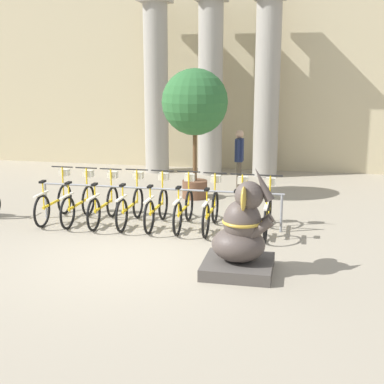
{
  "coord_description": "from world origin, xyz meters",
  "views": [
    {
      "loc": [
        2.78,
        -8.17,
        3.09
      ],
      "look_at": [
        0.9,
        0.73,
        1.0
      ],
      "focal_mm": 50.0,
      "sensor_mm": 36.0,
      "label": 1
    }
  ],
  "objects_px": {
    "person_pedestrian": "(239,155)",
    "elephant_statue": "(241,237)",
    "bicycle_8": "(268,213)",
    "potted_tree": "(195,106)",
    "bicycle_4": "(157,206)",
    "bicycle_6": "(211,210)",
    "bicycle_7": "(239,211)",
    "bicycle_1": "(79,202)",
    "bicycle_5": "(184,208)",
    "bicycle_0": "(54,201)",
    "bicycle_2": "(104,204)",
    "bicycle_3": "(131,205)"
  },
  "relations": [
    {
      "from": "person_pedestrian",
      "to": "elephant_statue",
      "type": "bearing_deg",
      "value": -82.64
    },
    {
      "from": "bicycle_8",
      "to": "elephant_statue",
      "type": "relative_size",
      "value": 1.01
    },
    {
      "from": "potted_tree",
      "to": "bicycle_4",
      "type": "bearing_deg",
      "value": -95.82
    },
    {
      "from": "bicycle_6",
      "to": "bicycle_7",
      "type": "height_order",
      "value": "same"
    },
    {
      "from": "bicycle_1",
      "to": "elephant_statue",
      "type": "relative_size",
      "value": 1.01
    },
    {
      "from": "bicycle_8",
      "to": "potted_tree",
      "type": "relative_size",
      "value": 0.55
    },
    {
      "from": "bicycle_5",
      "to": "bicycle_7",
      "type": "relative_size",
      "value": 1.0
    },
    {
      "from": "person_pedestrian",
      "to": "bicycle_6",
      "type": "bearing_deg",
      "value": -91.61
    },
    {
      "from": "bicycle_4",
      "to": "elephant_statue",
      "type": "relative_size",
      "value": 1.01
    },
    {
      "from": "person_pedestrian",
      "to": "bicycle_7",
      "type": "bearing_deg",
      "value": -82.88
    },
    {
      "from": "bicycle_0",
      "to": "bicycle_2",
      "type": "relative_size",
      "value": 1.0
    },
    {
      "from": "bicycle_3",
      "to": "person_pedestrian",
      "type": "bearing_deg",
      "value": 63.69
    },
    {
      "from": "bicycle_6",
      "to": "elephant_statue",
      "type": "distance_m",
      "value": 2.32
    },
    {
      "from": "bicycle_0",
      "to": "bicycle_5",
      "type": "xyz_separation_m",
      "value": [
        2.78,
        0.02,
        0.0
      ]
    },
    {
      "from": "bicycle_2",
      "to": "bicycle_6",
      "type": "xyz_separation_m",
      "value": [
        2.22,
        0.01,
        0.0
      ]
    },
    {
      "from": "elephant_statue",
      "to": "bicycle_2",
      "type": "bearing_deg",
      "value": 144.97
    },
    {
      "from": "bicycle_4",
      "to": "bicycle_6",
      "type": "height_order",
      "value": "same"
    },
    {
      "from": "bicycle_6",
      "to": "bicycle_8",
      "type": "height_order",
      "value": "same"
    },
    {
      "from": "bicycle_8",
      "to": "bicycle_0",
      "type": "bearing_deg",
      "value": 179.47
    },
    {
      "from": "bicycle_2",
      "to": "bicycle_8",
      "type": "relative_size",
      "value": 1.0
    },
    {
      "from": "bicycle_6",
      "to": "elephant_statue",
      "type": "bearing_deg",
      "value": -68.56
    },
    {
      "from": "potted_tree",
      "to": "bicycle_5",
      "type": "bearing_deg",
      "value": -83.24
    },
    {
      "from": "elephant_statue",
      "to": "bicycle_7",
      "type": "bearing_deg",
      "value": 97.77
    },
    {
      "from": "bicycle_4",
      "to": "potted_tree",
      "type": "height_order",
      "value": "potted_tree"
    },
    {
      "from": "bicycle_0",
      "to": "person_pedestrian",
      "type": "bearing_deg",
      "value": 46.33
    },
    {
      "from": "person_pedestrian",
      "to": "potted_tree",
      "type": "xyz_separation_m",
      "value": [
        -0.95,
        -1.06,
        1.31
      ]
    },
    {
      "from": "bicycle_1",
      "to": "person_pedestrian",
      "type": "xyz_separation_m",
      "value": [
        2.88,
        3.61,
        0.53
      ]
    },
    {
      "from": "bicycle_4",
      "to": "elephant_statue",
      "type": "distance_m",
      "value": 2.94
    },
    {
      "from": "bicycle_8",
      "to": "person_pedestrian",
      "type": "height_order",
      "value": "person_pedestrian"
    },
    {
      "from": "bicycle_1",
      "to": "bicycle_7",
      "type": "relative_size",
      "value": 1.0
    },
    {
      "from": "bicycle_8",
      "to": "bicycle_1",
      "type": "bearing_deg",
      "value": 179.59
    },
    {
      "from": "elephant_statue",
      "to": "bicycle_6",
      "type": "bearing_deg",
      "value": 111.44
    },
    {
      "from": "bicycle_7",
      "to": "bicycle_0",
      "type": "bearing_deg",
      "value": 179.44
    },
    {
      "from": "elephant_statue",
      "to": "potted_tree",
      "type": "xyz_separation_m",
      "value": [
        -1.7,
        4.72,
        1.68
      ]
    },
    {
      "from": "bicycle_0",
      "to": "bicycle_6",
      "type": "xyz_separation_m",
      "value": [
        3.33,
        -0.02,
        0.0
      ]
    },
    {
      "from": "bicycle_1",
      "to": "potted_tree",
      "type": "bearing_deg",
      "value": 52.99
    },
    {
      "from": "bicycle_8",
      "to": "potted_tree",
      "type": "bearing_deg",
      "value": 127.29
    },
    {
      "from": "bicycle_8",
      "to": "person_pedestrian",
      "type": "bearing_deg",
      "value": 105.51
    },
    {
      "from": "bicycle_1",
      "to": "bicycle_3",
      "type": "distance_m",
      "value": 1.11
    },
    {
      "from": "bicycle_6",
      "to": "bicycle_1",
      "type": "bearing_deg",
      "value": 179.83
    },
    {
      "from": "bicycle_1",
      "to": "elephant_statue",
      "type": "distance_m",
      "value": 4.22
    },
    {
      "from": "bicycle_4",
      "to": "bicycle_6",
      "type": "bearing_deg",
      "value": -1.83
    },
    {
      "from": "bicycle_0",
      "to": "bicycle_1",
      "type": "relative_size",
      "value": 1.0
    },
    {
      "from": "bicycle_7",
      "to": "bicycle_4",
      "type": "bearing_deg",
      "value": 178.2
    },
    {
      "from": "bicycle_6",
      "to": "bicycle_4",
      "type": "bearing_deg",
      "value": 178.17
    },
    {
      "from": "bicycle_3",
      "to": "bicycle_6",
      "type": "bearing_deg",
      "value": -1.47
    },
    {
      "from": "bicycle_8",
      "to": "potted_tree",
      "type": "height_order",
      "value": "potted_tree"
    },
    {
      "from": "bicycle_3",
      "to": "bicycle_1",
      "type": "bearing_deg",
      "value": -178.22
    },
    {
      "from": "bicycle_6",
      "to": "potted_tree",
      "type": "height_order",
      "value": "potted_tree"
    },
    {
      "from": "bicycle_6",
      "to": "bicycle_2",
      "type": "bearing_deg",
      "value": -179.82
    }
  ]
}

